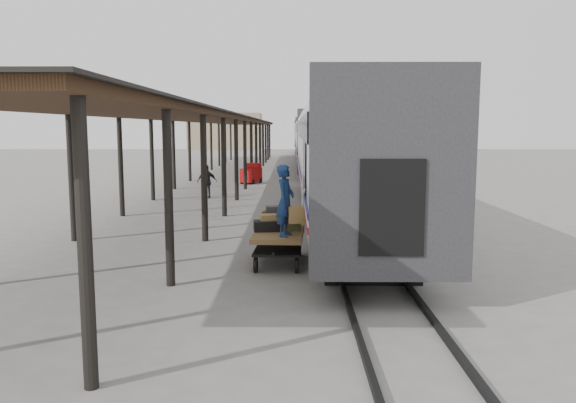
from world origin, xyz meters
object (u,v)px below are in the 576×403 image
Objects in this scene: baggage_cart at (279,239)px; pedestrian at (207,182)px; luggage_tug at (251,174)px; porter at (285,200)px.

pedestrian is (-3.94, 13.69, 0.19)m from baggage_cart.
pedestrian reaches higher than luggage_tug.
luggage_tug is 7.86m from pedestrian.
porter is at bearing -59.57° from luggage_tug.
baggage_cart is 1.40× the size of porter.
porter is (0.17, -0.65, 1.09)m from baggage_cart.
luggage_tug is 0.95× the size of porter.
pedestrian is at bearing 108.99° from baggage_cart.
luggage_tug is at bearing -113.59° from pedestrian.
porter reaches higher than baggage_cart.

